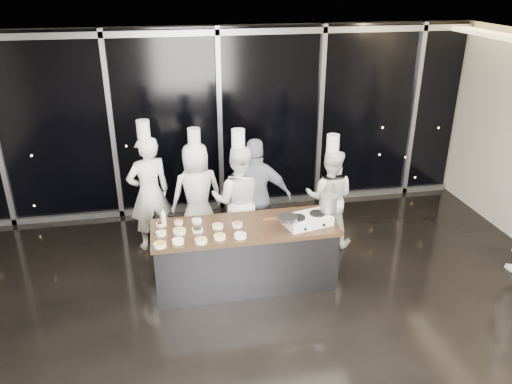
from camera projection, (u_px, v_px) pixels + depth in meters
The scene contains 14 objects.
ground at pixel (257, 323), 6.18m from camera, with size 9.00×9.00×0.00m, color black.
room_shell at pixel (274, 151), 5.29m from camera, with size 9.02×7.02×3.21m.
window_wall at pixel (220, 123), 8.61m from camera, with size 8.90×0.11×3.20m.
demo_counter at pixel (245, 255), 6.80m from camera, with size 2.46×0.86×0.90m.
stove at pixel (307, 220), 6.64m from camera, with size 0.68×0.50×0.14m.
frying_pan at pixel (287, 218), 6.47m from camera, with size 0.49×0.32×0.04m.
stock_pot at pixel (329, 203), 6.68m from camera, with size 0.22×0.22×0.22m, color #ACACAE.
prep_bowls at pixel (196, 232), 6.40m from camera, with size 1.16×0.69×0.05m.
squeeze_bottle at pixel (163, 218), 6.57m from camera, with size 0.07×0.07×0.25m.
chef_far_left at pixel (149, 192), 7.55m from camera, with size 0.78×0.65×2.05m.
chef_left at pixel (197, 193), 7.75m from camera, with size 0.90×0.68×1.88m.
chef_center at pixel (239, 200), 7.42m from camera, with size 1.00×0.88×1.97m.
guest at pixel (256, 197), 7.44m from camera, with size 1.13×0.66×1.81m.
chef_right at pixel (329, 197), 7.72m from camera, with size 0.93×0.85×1.80m.
Camera 1 is at (-0.95, -4.89, 4.00)m, focal length 35.00 mm.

